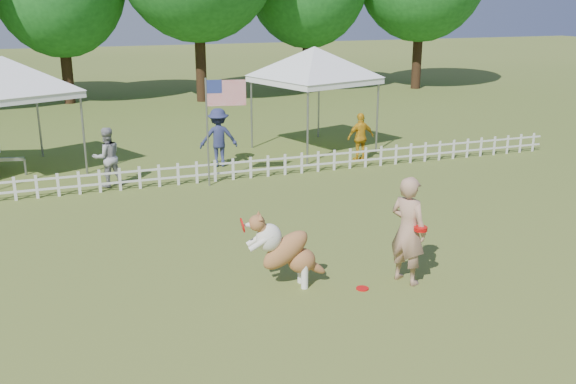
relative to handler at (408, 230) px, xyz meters
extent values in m
plane|color=#39541A|center=(-1.87, 0.36, -0.95)|extent=(120.00, 120.00, 0.00)
imported|color=tan|center=(0.00, 0.00, 0.00)|extent=(0.70, 0.82, 1.90)
cylinder|color=red|center=(-0.85, -0.03, -0.94)|extent=(0.25, 0.25, 0.02)
imported|color=#95959A|center=(-4.36, 7.89, -0.17)|extent=(0.88, 0.76, 1.56)
imported|color=navy|center=(-1.11, 8.96, -0.10)|extent=(1.17, 0.77, 1.71)
imported|color=gold|center=(3.07, 8.10, -0.22)|extent=(0.87, 0.39, 1.47)
camera|label=1|loc=(-5.43, -8.99, 3.81)|focal=40.00mm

